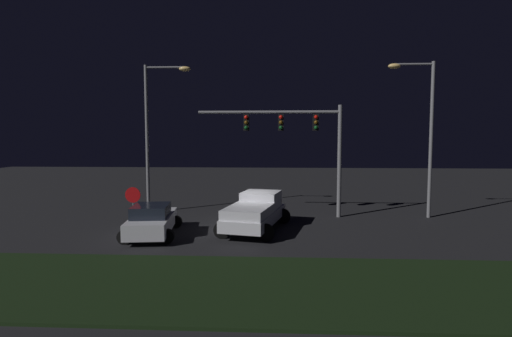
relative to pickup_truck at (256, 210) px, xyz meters
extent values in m
plane|color=black|center=(-0.38, 0.57, -1.00)|extent=(80.00, 80.00, 0.00)
cube|color=black|center=(-0.38, -7.81, -0.95)|extent=(25.95, 5.76, 0.10)
cube|color=silver|center=(-0.04, -0.17, -0.32)|extent=(3.11, 5.70, 0.55)
cube|color=silver|center=(0.22, 0.99, 0.38)|extent=(2.21, 2.25, 0.85)
cube|color=black|center=(0.22, 0.99, 0.50)|extent=(2.05, 1.86, 0.51)
cube|color=silver|center=(-0.27, -1.22, 0.18)|extent=(2.52, 3.37, 0.45)
cylinder|color=black|center=(-0.63, 1.95, -0.60)|extent=(0.80, 0.22, 0.80)
cylinder|color=black|center=(1.39, 1.51, -0.60)|extent=(0.80, 0.22, 0.80)
cylinder|color=black|center=(-1.46, -1.85, -0.60)|extent=(0.80, 0.22, 0.80)
cylinder|color=black|center=(0.55, -2.29, -0.60)|extent=(0.80, 0.22, 0.80)
cube|color=silver|center=(-4.85, -1.48, -0.39)|extent=(2.34, 4.59, 0.70)
cube|color=black|center=(-4.82, -1.73, 0.24)|extent=(1.84, 2.19, 0.55)
cylinder|color=black|center=(-5.96, -0.11, -0.68)|extent=(0.64, 0.22, 0.64)
cylinder|color=black|center=(-4.13, 0.12, -0.68)|extent=(0.64, 0.22, 0.64)
cylinder|color=black|center=(-5.58, -3.08, -0.68)|extent=(0.64, 0.22, 0.64)
cylinder|color=black|center=(-3.75, -2.85, -0.68)|extent=(0.64, 0.22, 0.64)
cylinder|color=slate|center=(4.66, 3.45, 2.25)|extent=(0.24, 0.24, 6.50)
cylinder|color=slate|center=(0.56, 3.45, 5.10)|extent=(8.20, 0.18, 0.18)
cube|color=black|center=(3.26, 3.45, 4.50)|extent=(0.32, 0.44, 0.95)
sphere|color=red|center=(3.26, 3.22, 4.80)|extent=(0.22, 0.22, 0.22)
sphere|color=#59380A|center=(3.26, 3.22, 4.50)|extent=(0.22, 0.22, 0.22)
sphere|color=#0C4719|center=(3.26, 3.22, 4.20)|extent=(0.22, 0.22, 0.22)
cube|color=black|center=(1.26, 3.45, 4.50)|extent=(0.32, 0.44, 0.95)
sphere|color=red|center=(1.26, 3.22, 4.80)|extent=(0.22, 0.22, 0.22)
sphere|color=#59380A|center=(1.26, 3.22, 4.50)|extent=(0.22, 0.22, 0.22)
sphere|color=#0C4719|center=(1.26, 3.22, 4.20)|extent=(0.22, 0.22, 0.22)
cube|color=black|center=(-0.74, 3.45, 4.50)|extent=(0.32, 0.44, 0.95)
sphere|color=red|center=(-0.74, 3.22, 4.80)|extent=(0.22, 0.22, 0.22)
sphere|color=#59380A|center=(-0.74, 3.22, 4.50)|extent=(0.22, 0.22, 0.22)
sphere|color=#0C4719|center=(-0.74, 3.22, 4.20)|extent=(0.22, 0.22, 0.22)
cylinder|color=slate|center=(-6.89, 4.26, 3.50)|extent=(0.20, 0.20, 8.99)
cylinder|color=slate|center=(-5.70, 4.26, 7.84)|extent=(2.39, 0.12, 0.12)
ellipsoid|color=#F9CC72|center=(-4.50, 4.26, 7.74)|extent=(0.70, 0.44, 0.30)
cylinder|color=slate|center=(9.85, 3.57, 3.46)|extent=(0.20, 0.20, 8.92)
cylinder|color=slate|center=(8.76, 3.57, 7.77)|extent=(2.18, 0.12, 0.12)
ellipsoid|color=#F9CC72|center=(7.67, 3.57, 7.67)|extent=(0.70, 0.44, 0.30)
cylinder|color=slate|center=(-5.97, -0.85, 0.10)|extent=(0.07, 0.07, 2.20)
cylinder|color=#B20C0F|center=(-5.97, -0.88, 0.85)|extent=(0.76, 0.03, 0.76)
camera|label=1|loc=(1.05, -19.94, 3.69)|focal=28.18mm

